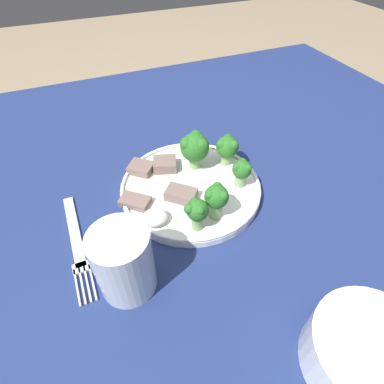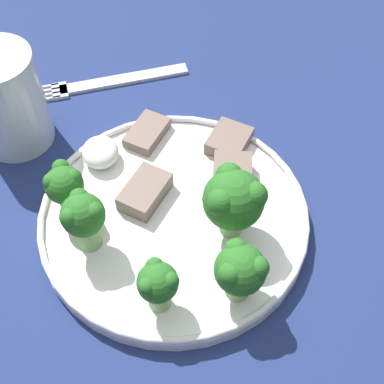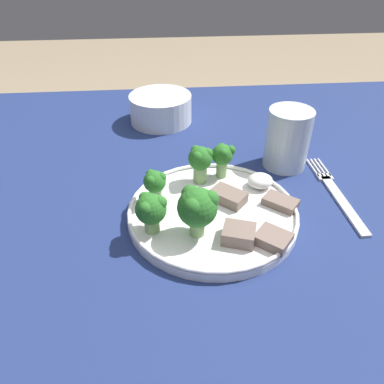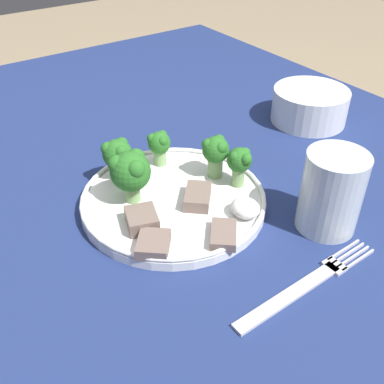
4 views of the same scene
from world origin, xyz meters
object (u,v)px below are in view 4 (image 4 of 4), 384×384
(fork, at_px, (306,284))
(cream_bowl, at_px, (309,106))
(dinner_plate, at_px, (173,200))
(drinking_glass, at_px, (331,196))

(fork, height_order, cream_bowl, cream_bowl)
(dinner_plate, bearing_deg, drinking_glass, 42.74)
(dinner_plate, distance_m, fork, 0.20)
(dinner_plate, xyz_separation_m, fork, (0.20, 0.04, -0.01))
(fork, bearing_deg, cream_bowl, 132.98)
(fork, distance_m, cream_bowl, 0.39)
(dinner_plate, height_order, cream_bowl, cream_bowl)
(drinking_glass, bearing_deg, dinner_plate, -137.26)
(drinking_glass, bearing_deg, cream_bowl, 137.28)
(fork, bearing_deg, drinking_glass, 121.69)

